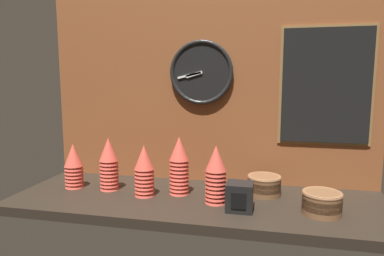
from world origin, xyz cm
name	(u,v)px	position (x,y,z in cm)	size (l,w,h in cm)	color
ground_plane	(198,202)	(0.00, 0.00, -2.00)	(160.00, 56.00, 4.00)	black
wall_tiled_back	(209,75)	(0.00, 26.50, 52.50)	(160.00, 3.00, 105.00)	brown
cup_stack_center_left	(144,171)	(-23.15, -2.75, 11.25)	(8.70, 8.70, 22.49)	#DB4C3D
cup_stack_center	(179,165)	(-8.89, 2.87, 12.94)	(8.70, 8.70, 25.88)	#DB4C3D
cup_stack_center_right	(216,174)	(8.61, -5.00, 12.09)	(8.70, 8.70, 24.19)	#DB4C3D
cup_stack_far_left	(74,166)	(-59.69, 1.33, 10.40)	(8.70, 8.70, 20.80)	#DB4C3D
cup_stack_left	(109,164)	(-42.04, 1.91, 12.09)	(8.70, 8.70, 24.19)	#DB4C3D
bowl_stack_right	(264,184)	(28.03, 9.53, 4.70)	(14.85, 14.85, 8.71)	brown
bowl_stack_far_right	(322,202)	(49.55, -8.20, 4.70)	(14.85, 14.85, 8.71)	brown
wall_clock	(201,72)	(-3.10, 23.46, 53.86)	(30.86, 2.70, 30.86)	black
menu_board	(326,86)	(53.84, 24.35, 47.65)	(40.63, 1.32, 53.69)	olive
napkin_dispenser	(239,197)	(18.85, -11.12, 5.49)	(10.25, 9.91, 10.97)	black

